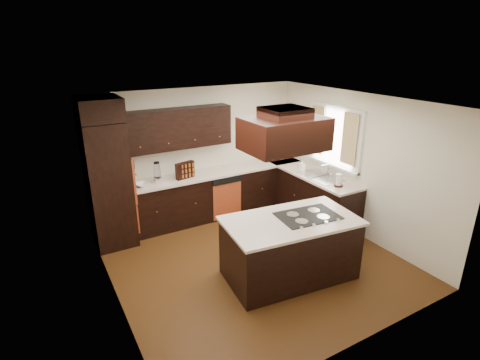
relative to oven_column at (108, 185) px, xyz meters
The scene contains 30 objects.
floor 2.68m from the oven_column, 43.85° to the right, with size 4.20×4.20×0.02m, color brown.
ceiling 2.86m from the oven_column, 43.85° to the right, with size 4.20×4.20×0.02m, color white.
wall_back 1.83m from the oven_column, 12.85° to the left, with size 4.20×0.02×2.50m, color #EDE4CA.
wall_front 4.21m from the oven_column, 65.05° to the right, with size 4.20×0.02×2.50m, color #EDE4CA.
wall_left 1.75m from the oven_column, 101.12° to the right, with size 0.02×4.20×2.50m, color #EDE4CA.
wall_right 4.25m from the oven_column, 23.70° to the right, with size 0.02×4.20×2.50m, color #EDE4CA.
oven_column is the anchor object (origin of this frame).
wall_oven_face 0.36m from the oven_column, ahead, with size 0.05×0.62×0.78m, color #BE4C27.
base_cabinets_back 1.92m from the oven_column, ahead, with size 2.93×0.60×0.88m, color black.
base_cabinets_right 3.72m from the oven_column, 12.69° to the right, with size 0.60×2.40×0.88m, color black.
countertop_back 1.82m from the oven_column, ahead, with size 2.93×0.63×0.04m, color beige.
countertop_right 3.65m from the oven_column, 12.74° to the right, with size 0.63×2.40×0.04m, color beige.
upper_cabinets 1.56m from the oven_column, ahead, with size 2.00×0.34×0.72m, color black.
dishwasher_front 2.21m from the oven_column, ahead, with size 0.60×0.05×0.72m, color #BE4C27.
window_frame 4.06m from the oven_column, 16.72° to the right, with size 0.06×1.32×1.12m, color white.
window_pane 4.08m from the oven_column, 16.61° to the right, with size 0.00×1.20×1.00m, color white.
curtain_left 4.15m from the oven_column, 22.59° to the right, with size 0.02×0.34×0.90m, color beige.
curtain_right 3.91m from the oven_column, 10.99° to the right, with size 0.02×0.34×0.90m, color beige.
sink_rim 3.76m from the oven_column, 17.90° to the right, with size 0.52×0.84×0.01m, color silver.
island 3.13m from the oven_column, 49.08° to the right, with size 1.82×0.99×0.88m, color black.
island_top 3.08m from the oven_column, 49.08° to the right, with size 1.89×1.06×0.04m, color beige.
cooktop 3.28m from the oven_column, 45.81° to the right, with size 0.86×0.57×0.01m, color black.
range_hood 3.13m from the oven_column, 50.26° to the right, with size 1.05×0.72×0.42m, color black.
hood_duct 3.24m from the oven_column, 50.26° to the right, with size 0.55×0.50×0.13m, color black.
blender_base 0.86m from the oven_column, ahead, with size 0.15×0.15×0.10m, color silver.
blender_pitcher 0.86m from the oven_column, ahead, with size 0.13×0.13×0.26m, color silver.
spice_rack 1.36m from the oven_column, ahead, with size 0.37×0.09×0.31m, color black.
mixing_bowl 0.57m from the oven_column, ahead, with size 0.24×0.24×0.06m, color white.
soap_bottle 3.56m from the oven_column, 11.55° to the right, with size 0.09×0.10×0.21m, color white.
paper_towel 3.89m from the oven_column, 25.74° to the right, with size 0.10×0.10×0.22m, color white.
Camera 1 is at (-2.76, -4.38, 3.28)m, focal length 28.00 mm.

